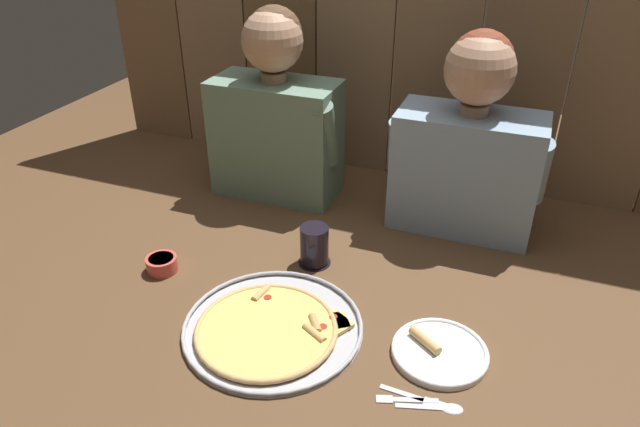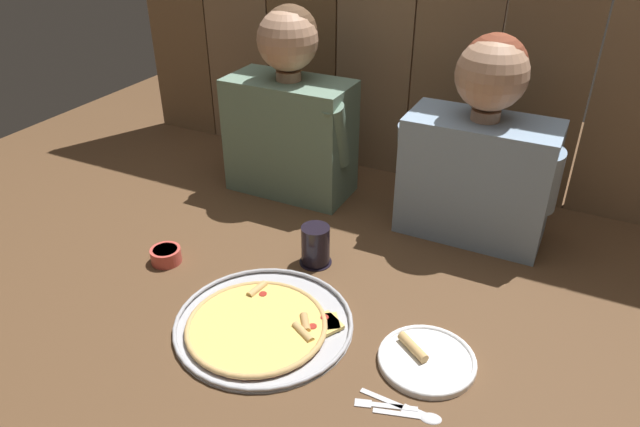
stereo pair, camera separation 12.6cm
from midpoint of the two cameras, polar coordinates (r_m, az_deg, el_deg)
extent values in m
plane|color=brown|center=(1.53, -3.45, -7.73)|extent=(3.20, 3.20, 0.00)
cylinder|color=#B2B2B7|center=(1.42, -7.25, -11.23)|extent=(0.43, 0.43, 0.01)
torus|color=#B2B2B7|center=(1.42, -7.28, -10.99)|extent=(0.43, 0.43, 0.01)
cylinder|color=#B23823|center=(1.41, -7.93, -11.50)|extent=(0.33, 0.33, 0.00)
cylinder|color=#EFC660|center=(1.41, -7.94, -11.35)|extent=(0.32, 0.32, 0.01)
torus|color=tan|center=(1.41, -7.94, -11.35)|extent=(0.34, 0.34, 0.01)
cube|color=#EFC660|center=(1.41, -1.46, -10.81)|extent=(0.10, 0.10, 0.01)
cylinder|color=tan|center=(1.40, -3.11, -10.91)|extent=(0.05, 0.06, 0.02)
cylinder|color=#A3281E|center=(1.42, -1.25, -10.25)|extent=(0.02, 0.02, 0.00)
cube|color=#F4D170|center=(1.49, -6.89, -8.61)|extent=(0.10, 0.07, 0.01)
cylinder|color=tan|center=(1.51, -8.27, -7.90)|extent=(0.03, 0.06, 0.02)
cylinder|color=#A3281E|center=(1.49, -7.64, -8.29)|extent=(0.02, 0.02, 0.00)
cube|color=#EFC660|center=(1.40, -1.63, -11.17)|extent=(0.11, 0.12, 0.01)
cylinder|color=tan|center=(1.38, -3.23, -11.85)|extent=(0.07, 0.05, 0.02)
cylinder|color=#A3281E|center=(1.40, -2.34, -11.18)|extent=(0.02, 0.02, 0.00)
cylinder|color=white|center=(1.36, 9.09, -13.52)|extent=(0.22, 0.22, 0.01)
torus|color=white|center=(1.36, 9.11, -13.34)|extent=(0.22, 0.22, 0.01)
cylinder|color=tan|center=(1.36, 7.68, -12.39)|extent=(0.09, 0.07, 0.02)
cylinder|color=black|center=(1.63, -2.78, -4.84)|extent=(0.09, 0.09, 0.01)
cylinder|color=black|center=(1.59, -2.83, -3.15)|extent=(0.08, 0.08, 0.11)
cylinder|color=#CC4C42|center=(1.66, -17.48, -4.86)|extent=(0.09, 0.09, 0.04)
cylinder|color=#B23823|center=(1.66, -17.54, -4.56)|extent=(0.07, 0.07, 0.02)
cube|color=silver|center=(1.26, 6.50, -17.93)|extent=(0.09, 0.04, 0.01)
cube|color=silver|center=(1.26, 3.41, -17.91)|extent=(0.04, 0.03, 0.01)
cube|color=silver|center=(1.27, 5.16, -17.31)|extent=(0.10, 0.02, 0.01)
cube|color=silver|center=(1.26, 8.65, -18.27)|extent=(0.06, 0.02, 0.00)
cube|color=silver|center=(1.25, 6.73, -18.50)|extent=(0.09, 0.04, 0.01)
ellipsoid|color=silver|center=(1.26, 10.07, -18.47)|extent=(0.05, 0.04, 0.01)
cube|color=slate|center=(1.92, -6.23, 7.34)|extent=(0.41, 0.21, 0.39)
cylinder|color=tan|center=(1.85, -6.59, 13.28)|extent=(0.08, 0.08, 0.03)
sphere|color=tan|center=(1.82, -6.80, 16.57)|extent=(0.19, 0.19, 0.19)
sphere|color=brown|center=(1.83, -6.62, 17.11)|extent=(0.17, 0.17, 0.17)
cylinder|color=slate|center=(1.95, -11.72, 9.12)|extent=(0.08, 0.11, 0.22)
cylinder|color=slate|center=(1.79, -1.61, 7.79)|extent=(0.08, 0.14, 0.23)
cube|color=#849EB7|center=(1.75, 12.18, 4.00)|extent=(0.42, 0.21, 0.36)
cylinder|color=tan|center=(1.68, 12.91, 9.99)|extent=(0.08, 0.08, 0.03)
sphere|color=tan|center=(1.64, 13.37, 13.64)|extent=(0.19, 0.19, 0.19)
sphere|color=brown|center=(1.65, 13.51, 14.25)|extent=(0.18, 0.18, 0.18)
cylinder|color=#849EB7|center=(1.73, 5.94, 6.14)|extent=(0.08, 0.11, 0.21)
cylinder|color=#849EB7|center=(1.68, 18.47, 3.94)|extent=(0.08, 0.13, 0.21)
cube|color=#8A6C4D|center=(2.00, 1.73, 19.95)|extent=(0.27, 0.03, 1.15)
cube|color=#846647|center=(1.93, 9.91, 19.15)|extent=(0.27, 0.03, 1.15)
cube|color=brown|center=(1.89, 18.45, 17.91)|extent=(0.27, 0.03, 1.15)
cube|color=#826345|center=(1.90, 26.97, 16.27)|extent=(0.27, 0.03, 1.15)
camera|label=1|loc=(0.06, -92.40, -1.42)|focal=32.39mm
camera|label=2|loc=(0.06, 87.60, 1.42)|focal=32.39mm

